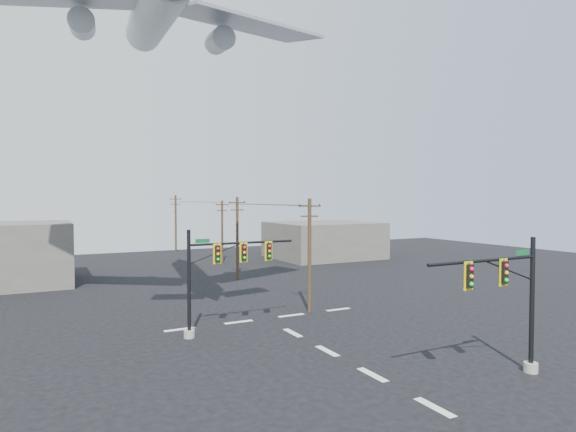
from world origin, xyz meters
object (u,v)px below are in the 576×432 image
utility_pole_c (222,230)px  utility_pole_d (176,222)px  utility_pole_a (310,253)px  utility_pole_b (237,236)px  signal_mast_near (512,302)px  airliner (154,13)px  signal_mast_far (218,274)px

utility_pole_c → utility_pole_d: size_ratio=0.91×
utility_pole_a → utility_pole_b: bearing=104.3°
utility_pole_d → signal_mast_near: bearing=-79.0°
utility_pole_a → utility_pole_d: bearing=104.2°
utility_pole_a → utility_pole_d: utility_pole_d is taller
utility_pole_c → airliner: 33.78m
signal_mast_far → utility_pole_c: bearing=69.9°
signal_mast_near → utility_pole_a: (-1.81, 15.54, 0.84)m
utility_pole_b → signal_mast_far: bearing=-94.0°
utility_pole_c → signal_mast_far: bearing=-89.0°
utility_pole_b → utility_pole_d: utility_pole_d is taller
utility_pole_b → airliner: 23.58m
signal_mast_far → utility_pole_c: (11.44, 31.20, 0.55)m
signal_mast_near → utility_pole_a: bearing=96.6°
signal_mast_near → airliner: airliner is taller
utility_pole_d → utility_pole_a: bearing=-81.3°
utility_pole_c → utility_pole_d: 16.73m
signal_mast_near → utility_pole_c: size_ratio=0.86×
utility_pole_a → airliner: airliner is taller
signal_mast_near → utility_pole_b: utility_pole_b is taller
utility_pole_a → airliner: (-10.43, 2.89, 16.45)m
utility_pole_b → utility_pole_c: bearing=97.9°
signal_mast_near → utility_pole_c: (1.77, 44.33, 0.73)m
signal_mast_far → airliner: 18.09m
utility_pole_b → utility_pole_d: size_ratio=0.95×
signal_mast_near → airliner: size_ratio=0.27×
signal_mast_near → airliner: bearing=123.6°
signal_mast_near → utility_pole_d: utility_pole_d is taller
utility_pole_d → airliner: 47.09m
utility_pole_b → airliner: airliner is taller
signal_mast_near → airliner: (-12.24, 18.43, 17.28)m
utility_pole_b → utility_pole_d: bearing=108.6°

